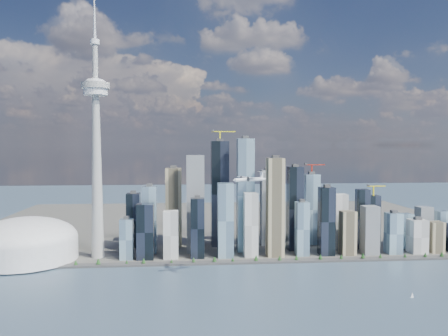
{
  "coord_description": "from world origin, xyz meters",
  "views": [
    {
      "loc": [
        -115.31,
        -600.55,
        234.65
      ],
      "look_at": [
        -42.37,
        260.0,
        189.39
      ],
      "focal_mm": 35.0,
      "sensor_mm": 36.0,
      "label": 1
    }
  ],
  "objects": [
    {
      "name": "ground",
      "position": [
        0.0,
        0.0,
        0.0
      ],
      "size": [
        4000.0,
        4000.0,
        0.0
      ],
      "primitive_type": "plane",
      "color": "#344A5C",
      "rests_on": "ground"
    },
    {
      "name": "seawall",
      "position": [
        0.0,
        250.0,
        2.0
      ],
      "size": [
        1100.0,
        22.0,
        4.0
      ],
      "primitive_type": "cube",
      "color": "#383838",
      "rests_on": "ground"
    },
    {
      "name": "land",
      "position": [
        0.0,
        700.0,
        1.5
      ],
      "size": [
        1400.0,
        900.0,
        3.0
      ],
      "primitive_type": "cube",
      "color": "#4C4C47",
      "rests_on": "ground"
    },
    {
      "name": "shoreline_trees",
      "position": [
        0.0,
        250.0,
        8.78
      ],
      "size": [
        960.53,
        7.2,
        8.8
      ],
      "color": "#3F2D1E",
      "rests_on": "seawall"
    },
    {
      "name": "skyscraper_cluster",
      "position": [
        59.62,
        336.82,
        82.97
      ],
      "size": [
        736.0,
        142.0,
        266.78
      ],
      "color": "black",
      "rests_on": "land"
    },
    {
      "name": "needle_tower",
      "position": [
        -300.0,
        310.0,
        235.84
      ],
      "size": [
        56.0,
        56.0,
        550.5
      ],
      "color": "#A0A09B",
      "rests_on": "land"
    },
    {
      "name": "dome_stadium",
      "position": [
        -440.0,
        300.0,
        39.44
      ],
      "size": [
        200.0,
        200.0,
        86.0
      ],
      "color": "silver",
      "rests_on": "land"
    },
    {
      "name": "airplane",
      "position": [
        -10.02,
        130.18,
        177.34
      ],
      "size": [
        62.96,
        56.51,
        16.15
      ],
      "rotation": [
        0.0,
        0.0,
        0.42
      ],
      "color": "white",
      "rests_on": "ground"
    },
    {
      "name": "sailboat_west",
      "position": [
        229.54,
        33.14,
        2.93
      ],
      "size": [
        6.58,
        3.16,
        9.13
      ],
      "rotation": [
        0.0,
        0.0,
        0.26
      ],
      "color": "white",
      "rests_on": "ground"
    }
  ]
}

